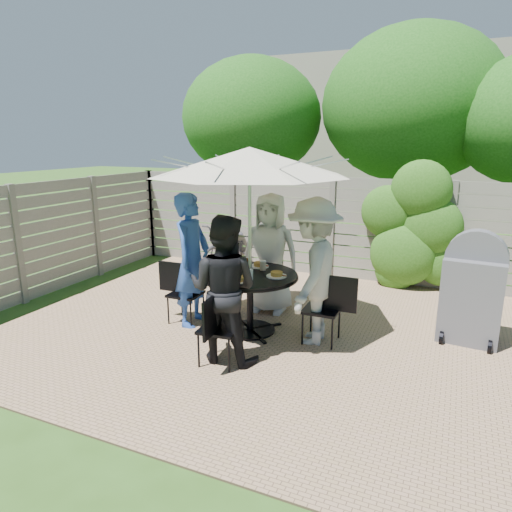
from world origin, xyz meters
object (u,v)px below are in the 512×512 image
at_px(plate_left, 224,269).
at_px(coffee_cup, 263,266).
at_px(patio_table, 250,292).
at_px(glass_back, 249,263).
at_px(person_back, 270,254).
at_px(chair_front, 220,343).
at_px(umbrella, 250,162).
at_px(glass_front, 250,275).
at_px(bicycle, 231,247).
at_px(person_left, 192,260).
at_px(person_front, 224,290).
at_px(bbq_grill, 472,292).
at_px(chair_back, 273,290).
at_px(plate_back, 259,265).
at_px(chair_right, 322,323).
at_px(syrup_jug, 247,266).
at_px(plate_right, 277,275).
at_px(person_right, 313,272).
at_px(glass_left, 228,269).
at_px(plate_front, 239,280).
at_px(chair_left, 185,305).

xyz_separation_m(plate_left, coffee_cup, (0.44, 0.25, 0.04)).
relative_size(patio_table, glass_back, 9.33).
relative_size(person_back, chair_front, 2.01).
bearing_deg(umbrella, glass_front, -64.17).
relative_size(glass_back, bicycle, 0.08).
bearing_deg(person_left, person_front, -135.00).
distance_m(person_front, bbq_grill, 3.09).
relative_size(umbrella, chair_back, 2.78).
relative_size(person_left, coffee_cup, 15.15).
bearing_deg(bicycle, person_back, -41.25).
bearing_deg(plate_left, plate_back, 48.83).
bearing_deg(patio_table, glass_front, -64.17).
height_order(plate_back, glass_back, glass_back).
relative_size(umbrella, chair_right, 2.95).
distance_m(umbrella, chair_back, 2.16).
xyz_separation_m(person_left, coffee_cup, (0.91, 0.28, -0.04)).
xyz_separation_m(chair_right, syrup_jug, (-1.03, -0.02, 0.62)).
relative_size(chair_right, plate_back, 3.44).
bearing_deg(plate_right, glass_front, -130.67).
distance_m(chair_right, bicycle, 3.52).
bearing_deg(person_right, plate_right, -90.00).
height_order(person_left, glass_left, person_left).
height_order(glass_front, coffee_cup, glass_front).
bearing_deg(person_front, plate_left, -66.55).
bearing_deg(coffee_cup, syrup_jug, -129.44).
height_order(chair_front, glass_left, glass_left).
xyz_separation_m(person_back, bbq_grill, (2.69, 0.04, -0.23)).
bearing_deg(chair_back, bicycle, -138.31).
xyz_separation_m(plate_front, glass_front, (0.10, 0.11, 0.05)).
relative_size(bicycle, bbq_grill, 1.27).
xyz_separation_m(person_right, glass_back, (-0.95, 0.20, -0.04)).
distance_m(glass_front, bicycle, 3.26).
xyz_separation_m(chair_front, plate_left, (-0.42, 0.94, 0.57)).
distance_m(glass_back, syrup_jug, 0.21).
height_order(plate_back, plate_left, same).
bearing_deg(plate_front, chair_left, 163.33).
bearing_deg(person_left, bicycle, 11.88).
bearing_deg(chair_front, glass_front, -9.61).
bearing_deg(syrup_jug, patio_table, -35.98).
bearing_deg(chair_back, glass_front, 6.67).
height_order(plate_back, plate_right, same).
bearing_deg(plate_left, patio_table, 3.83).
height_order(coffee_cup, bbq_grill, bbq_grill).
bearing_deg(chair_back, plate_front, 1.78).
bearing_deg(person_right, person_front, -45.00).
relative_size(plate_left, plate_front, 1.00).
relative_size(plate_right, bicycle, 0.14).
distance_m(plate_left, plate_front, 0.51).
distance_m(person_front, plate_left, 0.90).
relative_size(person_left, chair_right, 2.04).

